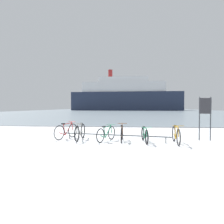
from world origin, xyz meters
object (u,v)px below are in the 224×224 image
object	(u,v)px
info_sign	(205,111)
ferry_ship	(125,97)
bicycle_3	(122,133)
bicycle_5	(176,135)
bicycle_2	(106,134)
bicycle_4	(145,135)
bicycle_1	(80,132)
bicycle_0	(66,131)

from	to	relation	value
info_sign	ferry_ship	distance (m)	78.16
bicycle_3	info_sign	world-z (taller)	info_sign
ferry_ship	bicycle_5	bearing A→B (deg)	-87.69
bicycle_2	info_sign	world-z (taller)	info_sign
bicycle_4	info_sign	size ratio (longest dim) A/B	0.78
bicycle_5	bicycle_2	bearing A→B (deg)	173.35
bicycle_1	bicycle_4	bearing A→B (deg)	-8.37
bicycle_5	info_sign	bearing A→B (deg)	29.75
bicycle_3	ferry_ship	size ratio (longest dim) A/B	0.03
bicycle_5	ferry_ship	size ratio (longest dim) A/B	0.04
bicycle_0	bicycle_4	xyz separation A→B (m)	(3.86, -0.73, -0.05)
bicycle_1	info_sign	world-z (taller)	info_sign
bicycle_1	info_sign	distance (m)	6.09
info_sign	bicycle_0	bearing A→B (deg)	-179.95
bicycle_1	bicycle_2	distance (m)	1.34
bicycle_3	bicycle_0	bearing A→B (deg)	171.21
ferry_ship	bicycle_3	bearing A→B (deg)	-89.42
bicycle_5	ferry_ship	distance (m)	79.04
bicycle_1	bicycle_4	size ratio (longest dim) A/B	1.10
bicycle_3	info_sign	size ratio (longest dim) A/B	0.80
bicycle_0	ferry_ship	xyz separation A→B (m)	(2.03, 77.87, 5.84)
bicycle_2	bicycle_4	distance (m)	1.78
bicycle_3	bicycle_4	world-z (taller)	bicycle_3
bicycle_5	info_sign	distance (m)	2.08
bicycle_0	info_sign	world-z (taller)	info_sign
bicycle_5	ferry_ship	world-z (taller)	ferry_ship
info_sign	ferry_ship	world-z (taller)	ferry_ship
bicycle_1	ferry_ship	xyz separation A→B (m)	(1.25, 78.15, 5.84)
bicycle_1	info_sign	bearing A→B (deg)	2.70
bicycle_0	bicycle_1	bearing A→B (deg)	-19.75
bicycle_4	bicycle_1	bearing A→B (deg)	171.63
bicycle_0	bicycle_4	size ratio (longest dim) A/B	0.98
info_sign	ferry_ship	bearing A→B (deg)	93.48
bicycle_0	bicycle_3	size ratio (longest dim) A/B	0.96
bicycle_0	bicycle_3	distance (m)	2.86
bicycle_0	info_sign	bearing A→B (deg)	0.05
ferry_ship	bicycle_4	bearing A→B (deg)	-88.67
bicycle_0	bicycle_2	world-z (taller)	bicycle_0
bicycle_2	bicycle_3	bearing A→B (deg)	6.95
bicycle_0	bicycle_2	size ratio (longest dim) A/B	1.06
bicycle_2	bicycle_5	distance (m)	3.13
bicycle_0	bicycle_1	distance (m)	0.82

